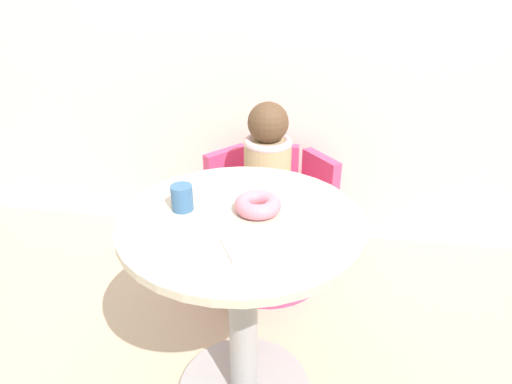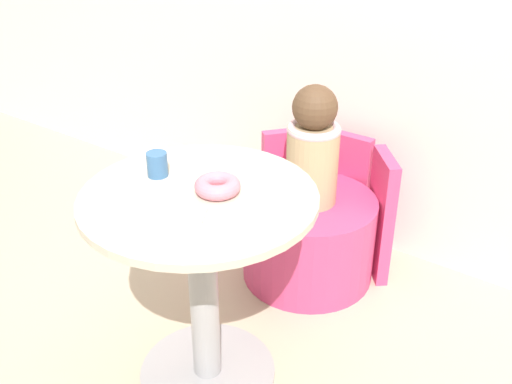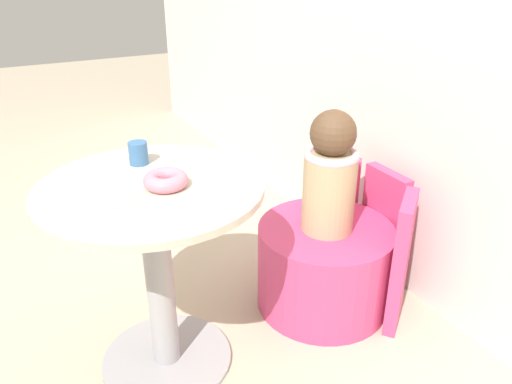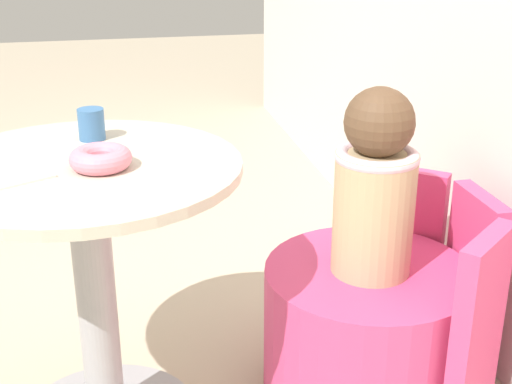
{
  "view_description": "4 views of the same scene",
  "coord_description": "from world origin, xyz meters",
  "px_view_note": "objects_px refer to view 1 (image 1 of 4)",
  "views": [
    {
      "loc": [
        0.29,
        -1.13,
        1.4
      ],
      "look_at": [
        0.07,
        0.31,
        0.65
      ],
      "focal_mm": 32.0,
      "sensor_mm": 36.0,
      "label": 1
    },
    {
      "loc": [
        1.11,
        -1.18,
        1.59
      ],
      "look_at": [
        0.06,
        0.32,
        0.58
      ],
      "focal_mm": 42.0,
      "sensor_mm": 36.0,
      "label": 2
    },
    {
      "loc": [
        1.48,
        -0.38,
        1.38
      ],
      "look_at": [
        0.07,
        0.38,
        0.61
      ],
      "focal_mm": 35.0,
      "sensor_mm": 36.0,
      "label": 3
    },
    {
      "loc": [
        1.64,
        0.06,
        1.26
      ],
      "look_at": [
        0.11,
        0.39,
        0.64
      ],
      "focal_mm": 50.0,
      "sensor_mm": 36.0,
      "label": 4
    }
  ],
  "objects_px": {
    "round_table": "(243,281)",
    "cup": "(182,198)",
    "donut": "(258,205)",
    "tub_chair": "(267,240)",
    "child_figure": "(268,159)"
  },
  "relations": [
    {
      "from": "child_figure",
      "to": "donut",
      "type": "height_order",
      "value": "child_figure"
    },
    {
      "from": "cup",
      "to": "round_table",
      "type": "bearing_deg",
      "value": -6.31
    },
    {
      "from": "tub_chair",
      "to": "donut",
      "type": "bearing_deg",
      "value": -85.03
    },
    {
      "from": "donut",
      "to": "child_figure",
      "type": "bearing_deg",
      "value": 94.97
    },
    {
      "from": "tub_chair",
      "to": "child_figure",
      "type": "xyz_separation_m",
      "value": [
        0.0,
        0.0,
        0.42
      ]
    },
    {
      "from": "tub_chair",
      "to": "child_figure",
      "type": "distance_m",
      "value": 0.42
    },
    {
      "from": "tub_chair",
      "to": "child_figure",
      "type": "relative_size",
      "value": 1.14
    },
    {
      "from": "donut",
      "to": "cup",
      "type": "height_order",
      "value": "cup"
    },
    {
      "from": "tub_chair",
      "to": "donut",
      "type": "height_order",
      "value": "donut"
    },
    {
      "from": "round_table",
      "to": "cup",
      "type": "bearing_deg",
      "value": 173.69
    },
    {
      "from": "child_figure",
      "to": "tub_chair",
      "type": "bearing_deg",
      "value": 180.0
    },
    {
      "from": "child_figure",
      "to": "donut",
      "type": "xyz_separation_m",
      "value": [
        0.06,
        -0.67,
        0.14
      ]
    },
    {
      "from": "round_table",
      "to": "child_figure",
      "type": "distance_m",
      "value": 0.72
    },
    {
      "from": "donut",
      "to": "round_table",
      "type": "bearing_deg",
      "value": -136.7
    },
    {
      "from": "donut",
      "to": "cup",
      "type": "bearing_deg",
      "value": -175.11
    }
  ]
}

